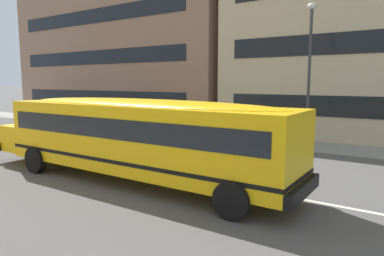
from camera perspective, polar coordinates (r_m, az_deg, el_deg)
The scene contains 9 objects.
ground_plane at distance 12.69m, azimuth -5.82°, elevation -7.10°, with size 400.00×400.00×0.00m, color #54514F.
sidewalk_far at distance 19.66m, azimuth 10.11°, elevation -1.92°, with size 120.00×3.00×0.01m, color gray.
lane_centreline at distance 12.69m, azimuth -5.82°, elevation -7.08°, with size 110.00×0.16×0.01m, color silver.
school_bus at distance 11.35m, azimuth -9.39°, elevation -0.75°, with size 11.95×2.83×2.66m.
parked_car_teal_past_driveway at distance 27.98m, azimuth -22.63°, elevation 2.13°, with size 3.99×2.05×1.64m.
parked_car_silver_near_corner at distance 22.65m, azimuth -12.99°, elevation 1.38°, with size 3.94×1.96×1.64m.
street_lamp at distance 17.73m, azimuth 18.56°, elevation 10.76°, with size 0.44×0.44×6.80m.
apartment_block_far_left at distance 33.23m, azimuth -9.11°, elevation 13.41°, with size 21.57×9.68×13.30m.
apartment_block_far_centre at distance 24.73m, azimuth 25.78°, elevation 14.83°, with size 14.49×9.99×13.30m.
Camera 1 is at (7.97, -9.34, 3.20)m, focal length 32.88 mm.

